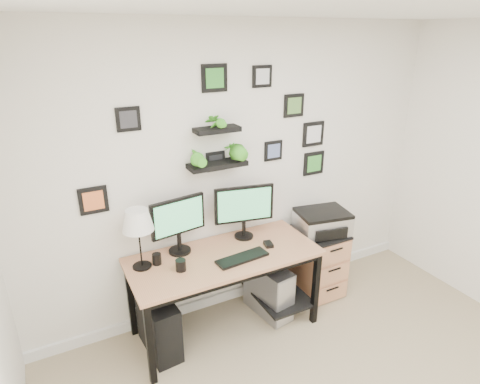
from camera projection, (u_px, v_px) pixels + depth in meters
room at (244, 290)px, 4.06m from camera, size 4.00×4.00×4.00m
desk at (227, 264)px, 3.44m from camera, size 1.60×0.70×0.75m
monitor_left at (178, 222)px, 3.29m from camera, size 0.48×0.22×0.49m
monitor_right at (244, 208)px, 3.53m from camera, size 0.53×0.20×0.49m
keyboard at (242, 258)px, 3.28m from camera, size 0.46×0.18×0.02m
mouse at (268, 244)px, 3.49m from camera, size 0.09×0.11×0.03m
table_lamp at (138, 222)px, 3.03m from camera, size 0.24×0.24×0.49m
mug at (181, 265)px, 3.12m from camera, size 0.08×0.08×0.09m
pen_cup at (157, 259)px, 3.20m from camera, size 0.07×0.07×0.09m
pc_tower_black at (159, 325)px, 3.29m from camera, size 0.26×0.50×0.49m
pc_tower_grey at (269, 290)px, 3.74m from camera, size 0.29×0.52×0.49m
file_cabinet at (317, 261)px, 4.04m from camera, size 0.43×0.53×0.67m
printer at (322, 222)px, 3.87m from camera, size 0.53×0.45×0.22m
wall_decor at (226, 140)px, 3.34m from camera, size 2.30×0.18×1.08m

